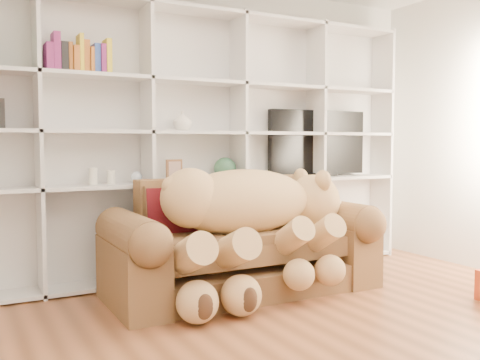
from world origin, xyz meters
TOP-DOWN VIEW (x-y plane):
  - wall_back at (0.00, 2.50)m, footprint 5.00×0.02m
  - bookshelf at (-0.24, 2.36)m, footprint 4.43×0.35m
  - sofa at (0.14, 1.68)m, footprint 2.17×0.94m
  - teddy_bear at (0.12, 1.50)m, footprint 1.74×0.92m
  - throw_pillow at (-0.41, 1.83)m, footprint 0.41×0.26m
  - tv at (1.39, 2.35)m, footprint 1.14×0.18m
  - picture_frame at (-0.20, 2.30)m, footprint 0.15×0.04m
  - green_vase at (0.30, 2.30)m, footprint 0.21×0.21m
  - figurine_tall at (-0.91, 2.30)m, footprint 0.09×0.09m
  - figurine_short at (-0.76, 2.30)m, footprint 0.09×0.09m
  - snow_globe at (-0.54, 2.30)m, footprint 0.10×0.10m
  - shelf_vase at (-0.12, 2.30)m, footprint 0.21×0.21m

SIDE VIEW (x-z plane):
  - sofa at x=0.14m, z-range -0.11..0.80m
  - teddy_bear at x=0.12m, z-range 0.14..1.15m
  - throw_pillow at x=-0.41m, z-range 0.45..0.86m
  - snow_globe at x=-0.54m, z-range 0.87..0.97m
  - figurine_short at x=-0.76m, z-range 0.86..0.98m
  - figurine_tall at x=-0.91m, z-range 0.86..1.00m
  - picture_frame at x=-0.20m, z-range 0.87..1.06m
  - green_vase at x=0.30m, z-range 0.86..1.07m
  - tv at x=1.39m, z-range 0.86..1.53m
  - bookshelf at x=-0.24m, z-range 0.11..2.51m
  - wall_back at x=0.00m, z-range 0.00..2.70m
  - shelf_vase at x=-0.12m, z-range 1.31..1.49m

